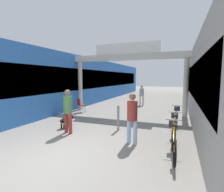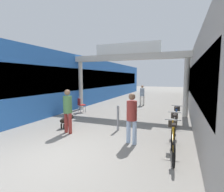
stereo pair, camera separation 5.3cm
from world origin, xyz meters
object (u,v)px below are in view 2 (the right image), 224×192
(dog_on_leash, at_px, (67,120))
(bicycle_silver_second, at_px, (174,129))
(cafe_chair_red_nearer, at_px, (81,104))
(bicycle_blue_third, at_px, (176,119))
(pedestrian_with_dog, at_px, (68,108))
(bollard_post_metal, at_px, (118,118))
(pedestrian_companion, at_px, (132,115))
(pedestrian_carrying_crate, at_px, (142,94))
(bicycle_orange_nearest, at_px, (173,141))

(dog_on_leash, height_order, bicycle_silver_second, bicycle_silver_second)
(cafe_chair_red_nearer, bearing_deg, bicycle_blue_third, -15.60)
(pedestrian_with_dog, xyz_separation_m, bollard_post_metal, (1.71, 1.06, -0.45))
(dog_on_leash, relative_size, bollard_post_metal, 0.72)
(pedestrian_with_dog, relative_size, pedestrian_companion, 1.03)
(pedestrian_carrying_crate, bearing_deg, bicycle_silver_second, -70.16)
(pedestrian_with_dog, bearing_deg, dog_on_leash, 128.48)
(pedestrian_companion, xyz_separation_m, bicycle_silver_second, (1.31, 0.72, -0.53))
(bicycle_blue_third, distance_m, bollard_post_metal, 2.48)
(pedestrian_companion, relative_size, bollard_post_metal, 1.59)
(bicycle_orange_nearest, bearing_deg, pedestrian_with_dog, 170.70)
(bicycle_orange_nearest, bearing_deg, dog_on_leash, 163.71)
(pedestrian_with_dog, relative_size, bollard_post_metal, 1.64)
(pedestrian_carrying_crate, bearing_deg, bicycle_blue_third, -65.22)
(bicycle_orange_nearest, xyz_separation_m, bicycle_silver_second, (-0.01, 1.22, 0.00))
(bollard_post_metal, distance_m, cafe_chair_red_nearer, 4.36)
(dog_on_leash, bearing_deg, pedestrian_with_dog, -51.52)
(bollard_post_metal, bearing_deg, pedestrian_carrying_crate, 93.64)
(pedestrian_with_dog, distance_m, pedestrian_carrying_crate, 8.03)
(dog_on_leash, height_order, bollard_post_metal, bollard_post_metal)
(pedestrian_with_dog, bearing_deg, bicycle_silver_second, 8.29)
(pedestrian_with_dog, distance_m, cafe_chair_red_nearer, 4.14)
(pedestrian_companion, relative_size, dog_on_leash, 2.22)
(pedestrian_with_dog, xyz_separation_m, bicycle_blue_third, (3.94, 2.15, -0.55))
(pedestrian_carrying_crate, xyz_separation_m, bicycle_silver_second, (2.65, -7.35, -0.47))
(bicycle_orange_nearest, height_order, bicycle_blue_third, same)
(pedestrian_companion, xyz_separation_m, bicycle_orange_nearest, (1.31, -0.50, -0.53))
(bicycle_silver_second, height_order, bollard_post_metal, bollard_post_metal)
(dog_on_leash, bearing_deg, pedestrian_carrying_crate, 76.10)
(bicycle_blue_third, distance_m, cafe_chair_red_nearer, 5.89)
(pedestrian_companion, distance_m, bicycle_orange_nearest, 1.50)
(bicycle_silver_second, bearing_deg, pedestrian_carrying_crate, 109.84)
(bollard_post_metal, bearing_deg, pedestrian_companion, -53.09)
(dog_on_leash, distance_m, bicycle_orange_nearest, 4.65)
(pedestrian_with_dog, bearing_deg, pedestrian_carrying_crate, 80.86)
(bicycle_blue_third, relative_size, bollard_post_metal, 1.60)
(bicycle_orange_nearest, bearing_deg, bicycle_silver_second, 90.38)
(pedestrian_carrying_crate, relative_size, bicycle_blue_third, 0.94)
(dog_on_leash, xyz_separation_m, bicycle_blue_third, (4.47, 1.49, 0.10))
(bollard_post_metal, bearing_deg, bicycle_silver_second, -12.46)
(pedestrian_companion, height_order, bollard_post_metal, pedestrian_companion)
(pedestrian_with_dog, bearing_deg, bollard_post_metal, 31.84)
(bicycle_silver_second, bearing_deg, bicycle_orange_nearest, -89.62)
(pedestrian_companion, bearing_deg, bicycle_orange_nearest, -20.66)
(dog_on_leash, bearing_deg, bollard_post_metal, 10.25)
(pedestrian_with_dog, distance_m, bollard_post_metal, 2.07)
(bicycle_silver_second, relative_size, bollard_post_metal, 1.60)
(pedestrian_with_dog, distance_m, bicycle_orange_nearest, 4.03)
(bicycle_silver_second, bearing_deg, cafe_chair_red_nearer, 150.83)
(pedestrian_with_dog, bearing_deg, cafe_chair_red_nearer, 114.92)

